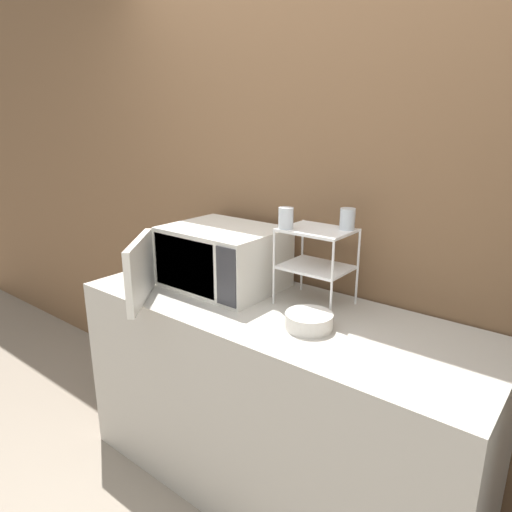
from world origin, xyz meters
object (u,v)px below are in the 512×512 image
object	(u,v)px
microwave	(220,258)
bowl	(309,321)
dish_rack	(316,250)
glass_front_left	(286,218)
glass_back_right	(347,219)

from	to	relation	value
microwave	bowl	bearing A→B (deg)	-12.33
dish_rack	glass_front_left	distance (m)	0.19
glass_back_right	bowl	size ratio (longest dim) A/B	0.48
glass_front_left	glass_back_right	xyz separation A→B (m)	(0.21, 0.15, 0.00)
glass_front_left	dish_rack	bearing A→B (deg)	34.98
dish_rack	glass_back_right	distance (m)	0.19
bowl	glass_back_right	bearing A→B (deg)	91.99
glass_front_left	glass_back_right	bearing A→B (deg)	34.44
microwave	glass_front_left	world-z (taller)	glass_front_left
microwave	glass_front_left	xyz separation A→B (m)	(0.37, 0.02, 0.24)
microwave	glass_back_right	distance (m)	0.65
microwave	glass_back_right	xyz separation A→B (m)	(0.58, 0.16, 0.24)
glass_front_left	glass_back_right	world-z (taller)	same
microwave	dish_rack	xyz separation A→B (m)	(0.48, 0.10, 0.10)
dish_rack	microwave	bearing A→B (deg)	-168.66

